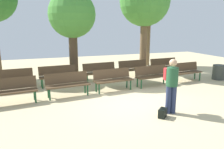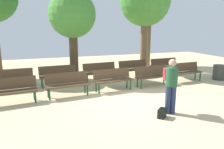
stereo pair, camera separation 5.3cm
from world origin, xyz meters
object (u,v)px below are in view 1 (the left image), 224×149
(bench_r0_c2, at_px, (113,78))
(bench_r0_c3, at_px, (152,74))
(bench_r1_c0, at_px, (12,79))
(tree_2, at_px, (149,6))
(bench_r1_c1, at_px, (58,74))
(bench_r1_c3, at_px, (134,68))
(tree_0, at_px, (72,16))
(bench_r1_c2, at_px, (100,71))
(tree_1, at_px, (145,2))
(bench_r0_c4, at_px, (185,71))
(trash_bin, at_px, (219,72))
(bench_r1_c4, at_px, (164,65))
(bench_r0_c0, at_px, (12,89))
(visitor_with_backpack, at_px, (171,83))
(bench_r0_c1, at_px, (67,83))
(handbag, at_px, (163,113))

(bench_r0_c2, relative_size, bench_r0_c3, 1.00)
(bench_r1_c0, distance_m, tree_2, 9.35)
(bench_r1_c1, height_order, bench_r1_c3, same)
(bench_r1_c0, height_order, tree_0, tree_0)
(bench_r0_c2, height_order, bench_r1_c2, same)
(bench_r0_c2, xyz_separation_m, tree_0, (-1.11, 2.62, 2.55))
(bench_r0_c3, relative_size, tree_1, 0.31)
(bench_r0_c2, xyz_separation_m, tree_1, (2.78, 2.70, 3.33))
(bench_r0_c3, xyz_separation_m, bench_r0_c4, (1.89, 0.17, 0.00))
(bench_r0_c4, xyz_separation_m, trash_bin, (1.78, -0.27, -0.14))
(bench_r1_c4, distance_m, tree_1, 3.54)
(tree_1, bearing_deg, bench_r0_c0, -155.10)
(bench_r1_c4, height_order, tree_2, tree_2)
(bench_r1_c0, height_order, bench_r1_c4, same)
(bench_r1_c2, relative_size, trash_bin, 2.26)
(tree_1, bearing_deg, bench_r1_c3, -137.02)
(bench_r0_c0, distance_m, tree_2, 9.96)
(bench_r0_c4, distance_m, bench_r1_c1, 5.92)
(bench_r0_c4, xyz_separation_m, tree_2, (0.42, 4.47, 3.33))
(bench_r1_c3, relative_size, tree_0, 0.39)
(bench_r1_c2, xyz_separation_m, trash_bin, (5.61, -1.62, -0.14))
(bench_r0_c4, bearing_deg, tree_2, 80.21)
(bench_r1_c2, relative_size, visitor_with_backpack, 0.99)
(bench_r1_c1, xyz_separation_m, tree_0, (0.91, 1.11, 2.55))
(bench_r0_c1, bearing_deg, trash_bin, -3.95)
(bench_r1_c3, bearing_deg, bench_r1_c2, -179.43)
(bench_r1_c0, bearing_deg, bench_r1_c3, 2.19)
(bench_r0_c2, distance_m, bench_r0_c4, 3.78)
(bench_r1_c2, bearing_deg, tree_2, 32.52)
(handbag, bearing_deg, bench_r0_c2, 97.79)
(bench_r0_c1, height_order, bench_r0_c4, same)
(tree_2, bearing_deg, tree_1, -124.76)
(bench_r0_c1, bearing_deg, bench_r1_c4, 15.03)
(bench_r0_c4, relative_size, handbag, 4.53)
(bench_r1_c2, xyz_separation_m, bench_r1_c3, (1.86, 0.17, 0.00))
(bench_r0_c2, relative_size, trash_bin, 2.27)
(bench_r0_c0, relative_size, bench_r1_c0, 1.01)
(bench_r1_c1, xyz_separation_m, visitor_with_backpack, (2.83, -4.31, 0.43))
(bench_r1_c1, bearing_deg, tree_2, 23.82)
(bench_r0_c2, distance_m, bench_r1_c3, 2.52)
(bench_r0_c4, relative_size, trash_bin, 2.26)
(bench_r0_c2, bearing_deg, bench_r0_c3, -2.69)
(bench_r1_c2, height_order, handbag, bench_r1_c2)
(bench_r1_c3, height_order, bench_r1_c4, same)
(tree_1, relative_size, tree_2, 1.03)
(bench_r0_c1, height_order, bench_r1_c4, same)
(bench_r0_c1, distance_m, bench_r1_c0, 2.46)
(tree_0, bearing_deg, bench_r1_c2, -44.17)
(bench_r0_c3, distance_m, bench_r1_c4, 2.51)
(bench_r1_c4, bearing_deg, tree_0, 168.14)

